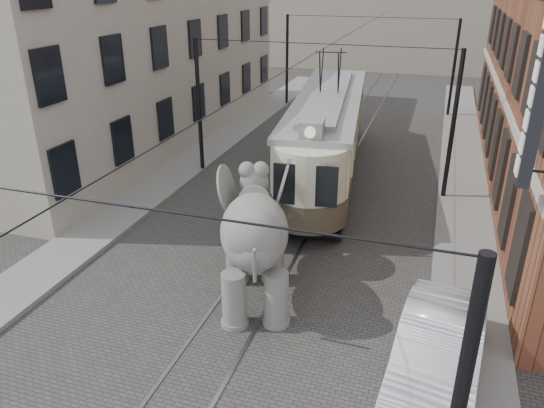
% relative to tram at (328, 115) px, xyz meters
% --- Properties ---
extents(ground, '(120.00, 120.00, 0.00)m').
position_rel_tram_xyz_m(ground, '(0.05, -7.49, -2.75)').
color(ground, '#3F3D3A').
extents(tram_rails, '(1.54, 80.00, 0.02)m').
position_rel_tram_xyz_m(tram_rails, '(0.05, -7.49, -2.73)').
color(tram_rails, slate).
rests_on(tram_rails, ground).
extents(sidewalk_right, '(2.00, 60.00, 0.15)m').
position_rel_tram_xyz_m(sidewalk_right, '(6.05, -7.49, -2.67)').
color(sidewalk_right, slate).
rests_on(sidewalk_right, ground).
extents(sidewalk_left, '(2.00, 60.00, 0.15)m').
position_rel_tram_xyz_m(sidewalk_left, '(-6.45, -7.49, -2.67)').
color(sidewalk_left, slate).
rests_on(sidewalk_left, ground).
extents(stucco_building, '(7.00, 24.00, 10.00)m').
position_rel_tram_xyz_m(stucco_building, '(-10.95, 2.51, 2.25)').
color(stucco_building, gray).
rests_on(stucco_building, ground).
extents(catenary, '(11.00, 30.20, 6.00)m').
position_rel_tram_xyz_m(catenary, '(-0.15, -2.49, 0.25)').
color(catenary, black).
rests_on(catenary, ground).
extents(tram, '(4.49, 14.08, 5.49)m').
position_rel_tram_xyz_m(tram, '(0.00, 0.00, 0.00)').
color(tram, beige).
rests_on(tram, ground).
extents(elephant, '(4.79, 6.31, 3.43)m').
position_rel_tram_xyz_m(elephant, '(0.33, -10.70, -1.03)').
color(elephant, slate).
rests_on(elephant, ground).
extents(parked_car, '(2.26, 5.17, 1.66)m').
position_rel_tram_xyz_m(parked_car, '(5.26, -12.62, -1.92)').
color(parked_car, silver).
rests_on(parked_car, ground).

